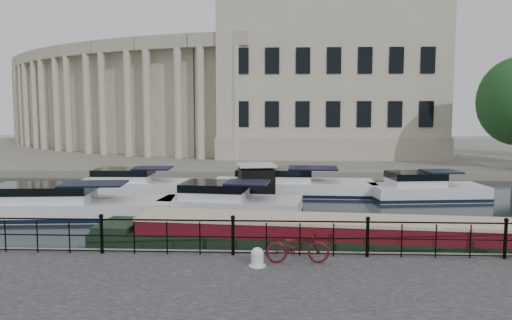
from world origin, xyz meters
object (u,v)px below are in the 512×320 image
Objects in this scene: narrowboat at (331,242)px; harbour_hut at (256,186)px; mooring_bollard at (257,257)px; bicycle at (298,247)px.

harbour_hut is (-2.95, 8.75, 0.59)m from narrowboat.
mooring_bollard is 12.13m from harbour_hut.
bicycle is 0.11× the size of narrowboat.
narrowboat reaches higher than mooring_bollard.
narrowboat is at bearing -26.04° from bicycle.
bicycle reaches higher than narrowboat.
mooring_bollard is at bearing -120.05° from narrowboat.
mooring_bollard is (-1.13, -0.37, -0.22)m from bicycle.
mooring_bollard is 0.18× the size of harbour_hut.
harbour_hut is at bearing 92.67° from mooring_bollard.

